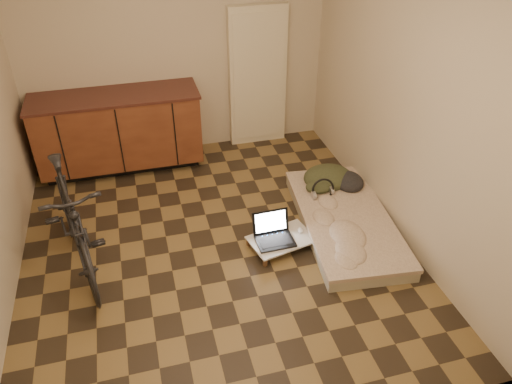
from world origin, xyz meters
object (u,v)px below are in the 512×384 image
object	(u,v)px
bicycle	(72,216)
lap_desk	(281,240)
laptop	(274,234)
futon	(345,221)

from	to	relation	value
bicycle	lap_desk	size ratio (longest dim) A/B	2.53
lap_desk	laptop	xyz separation A→B (m)	(-0.07, 0.02, 0.06)
lap_desk	laptop	size ratio (longest dim) A/B	1.87
bicycle	laptop	distance (m)	1.79
bicycle	lap_desk	world-z (taller)	bicycle
bicycle	laptop	xyz separation A→B (m)	(1.73, -0.22, -0.39)
bicycle	lap_desk	xyz separation A→B (m)	(1.80, -0.24, -0.45)
bicycle	laptop	size ratio (longest dim) A/B	4.72
lap_desk	laptop	bearing A→B (deg)	151.02
futon	laptop	xyz separation A→B (m)	(-0.77, -0.11, 0.07)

